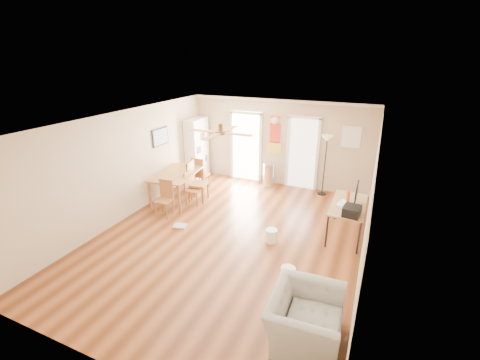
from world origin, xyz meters
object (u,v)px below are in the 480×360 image
at_px(dining_chair_right_a, 198,182).
at_px(torchiere_lamp, 325,166).
at_px(dining_table, 178,186).
at_px(armchair, 305,319).
at_px(dining_chair_far, 201,173).
at_px(dining_chair_near, 164,199).
at_px(wastebasket_a, 271,236).
at_px(trash_can, 269,175).
at_px(computer_desk, 347,220).
at_px(printer, 352,211).
at_px(wastebasket_b, 288,275).
at_px(dining_chair_right_b, 194,188).
at_px(bookshelf, 197,149).

distance_m(dining_chair_right_a, torchiere_lamp, 3.57).
bearing_deg(dining_table, armchair, -37.24).
relative_size(dining_table, dining_chair_far, 1.62).
distance_m(dining_chair_near, dining_chair_far, 1.90).
bearing_deg(dining_table, wastebasket_a, -18.50).
bearing_deg(dining_chair_far, dining_chair_near, 90.81).
height_order(dining_chair_far, armchair, dining_chair_far).
distance_m(dining_chair_right_a, wastebasket_a, 2.82).
bearing_deg(torchiere_lamp, dining_table, -150.99).
distance_m(trash_can, computer_desk, 3.21).
bearing_deg(computer_desk, dining_table, 179.00).
xyz_separation_m(dining_chair_near, dining_chair_far, (-0.03, 1.90, 0.04)).
bearing_deg(armchair, dining_table, 50.58).
distance_m(dining_chair_right_a, printer, 4.14).
height_order(torchiere_lamp, printer, torchiere_lamp).
height_order(dining_chair_near, armchair, dining_chair_near).
xyz_separation_m(dining_chair_right_a, dining_chair_far, (-0.37, 0.79, -0.06)).
distance_m(computer_desk, printer, 0.72).
bearing_deg(dining_chair_far, dining_chair_right_a, 114.90).
xyz_separation_m(dining_chair_right_a, wastebasket_a, (2.52, -1.21, -0.40)).
relative_size(dining_chair_right_a, trash_can, 1.48).
bearing_deg(dining_table, printer, -7.47).
bearing_deg(printer, armchair, -90.04).
bearing_deg(wastebasket_b, dining_chair_near, 160.55).
xyz_separation_m(dining_table, computer_desk, (4.49, -0.08, -0.02)).
xyz_separation_m(dining_chair_right_b, wastebasket_a, (2.52, -0.97, -0.31)).
bearing_deg(dining_chair_right_a, dining_chair_right_b, 170.86).
height_order(dining_chair_near, wastebasket_a, dining_chair_near).
relative_size(dining_chair_near, torchiere_lamp, 0.52).
distance_m(dining_table, dining_chair_right_b, 0.56).
height_order(dining_chair_right_a, dining_chair_far, dining_chair_right_a).
height_order(dining_table, trash_can, dining_table).
bearing_deg(dining_chair_right_b, dining_table, 79.21).
height_order(printer, wastebasket_a, printer).
bearing_deg(computer_desk, dining_chair_far, 166.32).
xyz_separation_m(dining_table, dining_chair_right_a, (0.55, 0.19, 0.15)).
relative_size(dining_chair_near, dining_chair_far, 0.91).
bearing_deg(wastebasket_b, armchair, -63.50).
height_order(dining_chair_right_a, wastebasket_a, dining_chair_right_a).
bearing_deg(dining_chair_right_b, dining_chair_right_a, -5.32).
bearing_deg(computer_desk, dining_chair_right_a, 176.18).
xyz_separation_m(torchiere_lamp, wastebasket_b, (0.15, -4.18, -0.72)).
xyz_separation_m(dining_chair_right_b, dining_chair_near, (-0.33, -0.88, -0.00)).
distance_m(bookshelf, printer, 5.51).
relative_size(bookshelf, trash_can, 2.61).
relative_size(dining_chair_right_b, wastebasket_b, 2.97).
height_order(bookshelf, printer, bookshelf).
bearing_deg(wastebasket_a, dining_chair_right_b, 158.86).
height_order(computer_desk, printer, printer).
xyz_separation_m(dining_chair_right_b, wastebasket_b, (3.21, -2.13, -0.30)).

